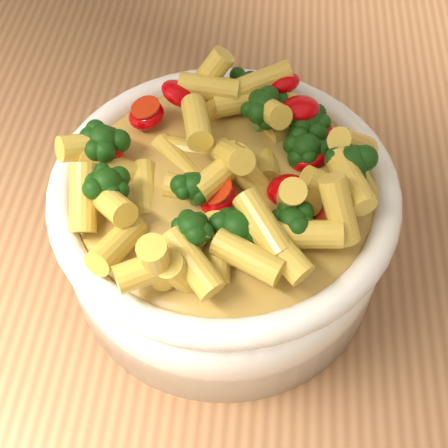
{
  "coord_description": "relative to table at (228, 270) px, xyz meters",
  "views": [
    {
      "loc": [
        0.03,
        -0.37,
        1.38
      ],
      "look_at": [
        0.0,
        -0.06,
        0.96
      ],
      "focal_mm": 50.0,
      "sensor_mm": 36.0,
      "label": 1
    }
  ],
  "objects": [
    {
      "name": "pasta_salad",
      "position": [
        0.0,
        -0.06,
        0.24
      ],
      "size": [
        0.22,
        0.22,
        0.05
      ],
      "color": "#EFC74B",
      "rests_on": "serving_bowl"
    },
    {
      "name": "table",
      "position": [
        0.0,
        0.0,
        0.0
      ],
      "size": [
        1.2,
        0.8,
        0.9
      ],
      "color": "#A77147",
      "rests_on": "ground"
    },
    {
      "name": "serving_bowl",
      "position": [
        0.0,
        -0.06,
        0.16
      ],
      "size": [
        0.28,
        0.28,
        0.12
      ],
      "color": "white",
      "rests_on": "table"
    }
  ]
}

